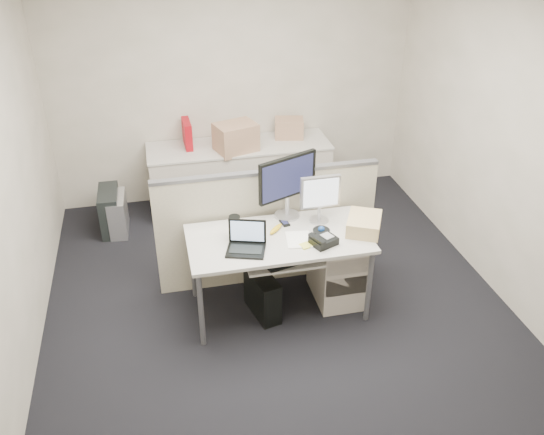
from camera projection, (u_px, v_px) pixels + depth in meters
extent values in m
cube|color=black|center=(278.00, 307.00, 5.10)|extent=(4.00, 4.50, 0.01)
cube|color=beige|center=(232.00, 83.00, 6.31)|extent=(4.00, 0.02, 2.70)
cube|color=beige|center=(396.00, 386.00, 2.53)|extent=(4.00, 0.02, 2.70)
cube|color=beige|center=(2.00, 196.00, 4.04)|extent=(0.02, 4.50, 2.70)
cube|color=beige|center=(512.00, 147.00, 4.79)|extent=(0.02, 4.50, 2.70)
cube|color=silver|center=(279.00, 239.00, 4.74)|extent=(1.50, 0.75, 0.03)
cylinder|color=slate|center=(201.00, 310.00, 4.52)|extent=(0.04, 0.04, 0.70)
cylinder|color=slate|center=(193.00, 264.00, 5.07)|extent=(0.04, 0.04, 0.70)
cylinder|color=slate|center=(369.00, 286.00, 4.78)|extent=(0.04, 0.04, 0.70)
cylinder|color=slate|center=(344.00, 245.00, 5.33)|extent=(0.04, 0.04, 0.70)
cube|color=silver|center=(284.00, 260.00, 4.64)|extent=(0.62, 0.32, 0.02)
cube|color=beige|center=(338.00, 266.00, 5.08)|extent=(0.40, 0.55, 0.65)
cube|color=#A9A089|center=(267.00, 228.00, 5.20)|extent=(2.00, 0.06, 1.10)
cube|color=beige|center=(240.00, 176.00, 6.54)|extent=(2.00, 0.60, 0.72)
cube|color=black|center=(287.00, 187.00, 4.89)|extent=(0.61, 0.42, 0.57)
cube|color=#B7B7BC|center=(320.00, 199.00, 4.85)|extent=(0.35, 0.18, 0.42)
cube|color=black|center=(246.00, 239.00, 4.50)|extent=(0.36, 0.31, 0.23)
cylinder|color=black|center=(321.00, 233.00, 4.74)|extent=(0.15, 0.15, 0.05)
cube|color=black|center=(324.00, 241.00, 4.63)|extent=(0.24, 0.22, 0.06)
cube|color=white|center=(299.00, 240.00, 4.69)|extent=(0.23, 0.28, 0.01)
cube|color=#EAE54A|center=(305.00, 246.00, 4.61)|extent=(0.10, 0.10, 0.01)
cylinder|color=black|center=(235.00, 228.00, 4.68)|extent=(0.09, 0.09, 0.19)
ellipsoid|color=yellow|center=(276.00, 229.00, 4.81)|extent=(0.16, 0.17, 0.04)
cube|color=black|center=(285.00, 223.00, 4.92)|extent=(0.08, 0.12, 0.02)
cube|color=tan|center=(364.00, 224.00, 4.79)|extent=(0.39, 0.42, 0.13)
cube|color=black|center=(291.00, 260.00, 4.60)|extent=(0.46, 0.26, 0.02)
cube|color=black|center=(263.00, 295.00, 4.93)|extent=(0.26, 0.45, 0.39)
cube|color=black|center=(110.00, 211.00, 6.12)|extent=(0.21, 0.50, 0.46)
cube|color=#B7B7BC|center=(118.00, 214.00, 6.11)|extent=(0.20, 0.45, 0.41)
cube|color=tan|center=(236.00, 138.00, 6.17)|extent=(0.50, 0.43, 0.32)
cube|color=tan|center=(289.00, 129.00, 6.52)|extent=(0.36, 0.31, 0.23)
cube|color=#9F0A14|center=(187.00, 135.00, 6.27)|extent=(0.09, 0.33, 0.31)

